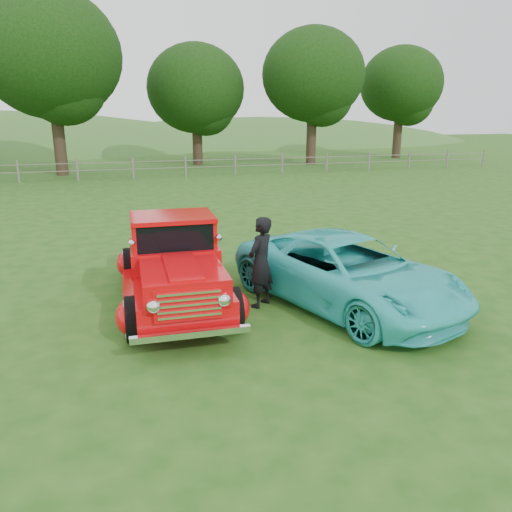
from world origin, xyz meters
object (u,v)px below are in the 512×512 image
object	(u,v)px
tree_near_east	(196,89)
red_pickup	(174,264)
tree_near_west	(50,55)
man	(261,262)
teal_sedan	(347,272)
tree_mid_east	(313,75)
tree_far_east	(401,84)

from	to	relation	value
tree_near_east	red_pickup	bearing A→B (deg)	-101.26
tree_near_west	man	size ratio (longest dim) A/B	5.94
red_pickup	man	world-z (taller)	red_pickup
tree_near_east	man	size ratio (longest dim) A/B	4.75
tree_near_west	teal_sedan	bearing A→B (deg)	-74.45
tree_mid_east	man	bearing A→B (deg)	-114.69
tree_far_east	teal_sedan	distance (m)	35.39
teal_sedan	man	xyz separation A→B (m)	(-1.59, 0.46, 0.20)
tree_mid_east	tree_near_west	bearing A→B (deg)	-173.29
tree_far_east	teal_sedan	xyz separation A→B (m)	(-19.26, -29.23, -5.18)
red_pickup	teal_sedan	distance (m)	3.33
tree_far_east	man	size ratio (longest dim) A/B	5.05
tree_mid_east	man	size ratio (longest dim) A/B	5.39
tree_near_east	teal_sedan	size ratio (longest dim) A/B	1.71
tree_near_west	man	xyz separation A→B (m)	(5.15, -23.77, -5.92)
tree_mid_east	red_pickup	size ratio (longest dim) A/B	1.87
man	tree_near_west	bearing A→B (deg)	-118.27
tree_near_west	red_pickup	world-z (taller)	tree_near_west
tree_near_west	tree_near_east	world-z (taller)	tree_near_west
tree_near_east	teal_sedan	bearing A→B (deg)	-94.57
teal_sedan	red_pickup	bearing A→B (deg)	142.57
teal_sedan	tree_mid_east	bearing A→B (deg)	49.70
tree_near_west	tree_far_east	distance (m)	26.49
tree_near_west	red_pickup	size ratio (longest dim) A/B	2.07
tree_far_east	tree_near_west	bearing A→B (deg)	-169.11
tree_far_east	red_pickup	xyz separation A→B (m)	(-22.41, -28.18, -5.06)
red_pickup	teal_sedan	size ratio (longest dim) A/B	1.03
red_pickup	tree_far_east	bearing A→B (deg)	53.53
tree_near_east	tree_near_west	bearing A→B (deg)	-156.04
red_pickup	man	distance (m)	1.67
tree_near_west	teal_sedan	distance (m)	25.88
tree_far_east	red_pickup	size ratio (longest dim) A/B	1.76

